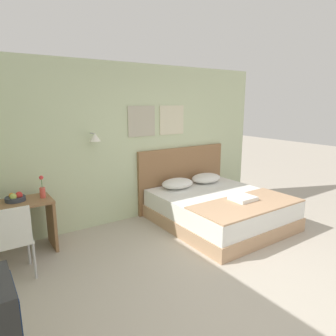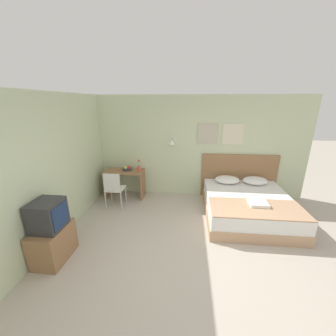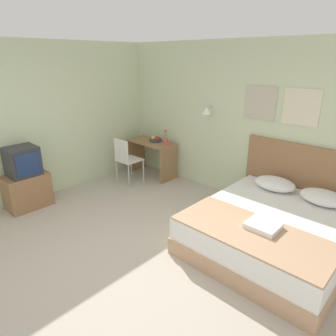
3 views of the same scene
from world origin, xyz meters
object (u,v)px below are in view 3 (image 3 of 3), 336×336
object	(u,v)px
pillow_left	(275,184)
flower_vase	(166,140)
pillow_right	(323,197)
bed	(272,231)
tv_stand	(27,191)
fruit_bowl	(156,139)
desk_chair	(126,157)
headboard	(306,184)
throw_blanket	(252,232)
folded_towel_near_foot	(263,226)
desk	(151,152)
television	(22,161)

from	to	relation	value
pillow_left	flower_vase	bearing A→B (deg)	179.76
pillow_left	pillow_right	world-z (taller)	same
bed	tv_stand	distance (m)	3.87
fruit_bowl	bed	bearing A→B (deg)	-15.02
tv_stand	desk_chair	bearing A→B (deg)	77.69
headboard	pillow_right	xyz separation A→B (m)	(0.34, -0.30, 0.00)
desk_chair	headboard	bearing A→B (deg)	16.66
pillow_left	throw_blanket	xyz separation A→B (m)	(0.34, -1.32, -0.07)
desk_chair	tv_stand	bearing A→B (deg)	-102.31
folded_towel_near_foot	fruit_bowl	size ratio (longest dim) A/B	1.39
folded_towel_near_foot	desk	xyz separation A→B (m)	(-3.09, 1.18, -0.05)
fruit_bowl	pillow_left	bearing A→B (deg)	-1.27
bed	pillow_right	size ratio (longest dim) A/B	3.33
desk	bed	bearing A→B (deg)	-13.75
folded_towel_near_foot	throw_blanket	bearing A→B (deg)	-113.16
pillow_right	flower_vase	distance (m)	2.97
bed	pillow_left	size ratio (longest dim) A/B	3.33
pillow_left	folded_towel_near_foot	distance (m)	1.24
pillow_right	folded_towel_near_foot	size ratio (longest dim) A/B	1.70
bed	fruit_bowl	xyz separation A→B (m)	(-2.95, 0.79, 0.54)
pillow_right	tv_stand	size ratio (longest dim) A/B	0.90
bed	tv_stand	xyz separation A→B (m)	(-3.49, -1.67, 0.04)
throw_blanket	television	xyz separation A→B (m)	(-3.49, -1.09, 0.29)
desk	television	world-z (taller)	television
pillow_left	throw_blanket	size ratio (longest dim) A/B	0.34
pillow_right	flower_vase	size ratio (longest dim) A/B	1.95
headboard	throw_blanket	size ratio (longest dim) A/B	1.10
headboard	flower_vase	bearing A→B (deg)	-173.58
bed	desk	distance (m)	3.13
headboard	television	size ratio (longest dim) A/B	4.17
fruit_bowl	flower_vase	distance (m)	0.34
flower_vase	tv_stand	world-z (taller)	flower_vase
bed	pillow_left	world-z (taller)	pillow_left
pillow_left	television	distance (m)	3.97
headboard	fruit_bowl	size ratio (longest dim) A/B	7.59
folded_towel_near_foot	tv_stand	xyz separation A→B (m)	(-3.55, -1.23, -0.27)
pillow_right	flower_vase	xyz separation A→B (m)	(-2.96, 0.01, 0.26)
desk_chair	television	distance (m)	1.85
desk_chair	television	world-z (taller)	television
television	flower_vase	bearing A→B (deg)	70.23
headboard	fruit_bowl	xyz separation A→B (m)	(-2.95, -0.25, 0.20)
folded_towel_near_foot	flower_vase	bearing A→B (deg)	156.09
throw_blanket	pillow_left	bearing A→B (deg)	104.56
throw_blanket	desk	bearing A→B (deg)	156.36
folded_towel_near_foot	flower_vase	size ratio (longest dim) A/B	1.15
headboard	television	world-z (taller)	headboard
headboard	folded_towel_near_foot	world-z (taller)	headboard
fruit_bowl	desk	bearing A→B (deg)	-146.85
pillow_left	folded_towel_near_foot	world-z (taller)	pillow_left
flower_vase	folded_towel_near_foot	bearing A→B (deg)	-23.91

